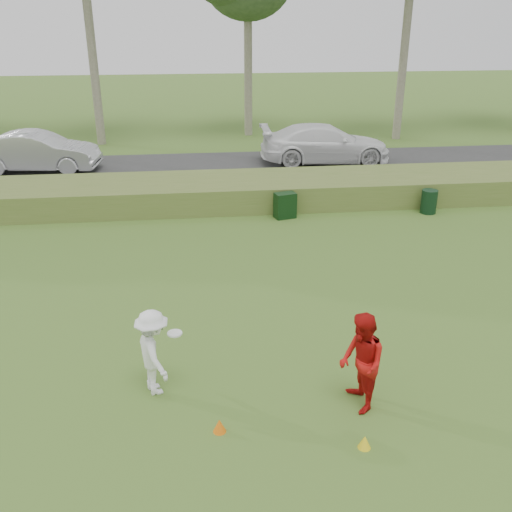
{
  "coord_description": "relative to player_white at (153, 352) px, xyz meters",
  "views": [
    {
      "loc": [
        -1.41,
        -7.93,
        6.46
      ],
      "look_at": [
        0.0,
        4.0,
        1.3
      ],
      "focal_mm": 40.0,
      "sensor_mm": 36.0,
      "label": 1
    }
  ],
  "objects": [
    {
      "name": "ground",
      "position": [
        2.22,
        -0.95,
        -0.83
      ],
      "size": [
        120.0,
        120.0,
        0.0
      ],
      "primitive_type": "plane",
      "color": "#3C6321",
      "rests_on": "ground"
    },
    {
      "name": "reed_strip",
      "position": [
        2.22,
        11.05,
        -0.38
      ],
      "size": [
        80.0,
        3.0,
        0.9
      ],
      "primitive_type": "cube",
      "color": "#52692A",
      "rests_on": "ground"
    },
    {
      "name": "park_road",
      "position": [
        2.22,
        16.05,
        -0.8
      ],
      "size": [
        80.0,
        6.0,
        0.06
      ],
      "primitive_type": "cube",
      "color": "#2D2D2D",
      "rests_on": "ground"
    },
    {
      "name": "player_white",
      "position": [
        0.0,
        0.0,
        0.0
      ],
      "size": [
        1.01,
        1.22,
        1.65
      ],
      "rotation": [
        0.0,
        0.0,
        1.94
      ],
      "color": "white",
      "rests_on": "ground"
    },
    {
      "name": "player_red",
      "position": [
        3.58,
        -0.89,
        0.09
      ],
      "size": [
        0.74,
        0.93,
        1.83
      ],
      "primitive_type": "imported",
      "rotation": [
        0.0,
        0.0,
        -1.51
      ],
      "color": "#B6120F",
      "rests_on": "ground"
    },
    {
      "name": "cone_orange",
      "position": [
        1.1,
        -1.26,
        -0.71
      ],
      "size": [
        0.22,
        0.22,
        0.24
      ],
      "primitive_type": "cone",
      "color": "orange",
      "rests_on": "ground"
    },
    {
      "name": "cone_yellow",
      "position": [
        3.39,
        -1.92,
        -0.71
      ],
      "size": [
        0.21,
        0.21,
        0.23
      ],
      "primitive_type": "cone",
      "color": "yellow",
      "rests_on": "ground"
    },
    {
      "name": "utility_cabinet",
      "position": [
        3.95,
        9.26,
        -0.39
      ],
      "size": [
        0.78,
        0.59,
        0.87
      ],
      "primitive_type": "cube",
      "rotation": [
        0.0,
        0.0,
        0.25
      ],
      "color": "black",
      "rests_on": "ground"
    },
    {
      "name": "trash_bin",
      "position": [
        8.99,
        9.16,
        -0.42
      ],
      "size": [
        0.69,
        0.69,
        0.82
      ],
      "primitive_type": "cylinder",
      "rotation": [
        0.0,
        0.0,
        0.33
      ],
      "color": "black",
      "rests_on": "ground"
    },
    {
      "name": "car_mid",
      "position": [
        -5.69,
        16.42,
        0.08
      ],
      "size": [
        5.29,
        2.31,
        1.69
      ],
      "primitive_type": "imported",
      "rotation": [
        0.0,
        0.0,
        1.47
      ],
      "color": "silver",
      "rests_on": "park_road"
    },
    {
      "name": "car_right",
      "position": [
        7.0,
        16.54,
        0.09
      ],
      "size": [
        5.98,
        2.61,
        1.71
      ],
      "primitive_type": "imported",
      "rotation": [
        0.0,
        0.0,
        1.54
      ],
      "color": "white",
      "rests_on": "park_road"
    }
  ]
}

